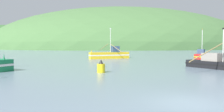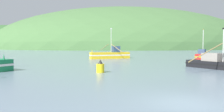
% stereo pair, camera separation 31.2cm
% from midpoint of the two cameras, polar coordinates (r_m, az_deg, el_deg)
% --- Properties ---
extents(ground_plane, '(600.00, 600.00, 0.00)m').
position_cam_midpoint_polar(ground_plane, '(13.08, 18.33, -11.24)').
color(ground_plane, slate).
extents(hill_mid_right, '(120.12, 96.09, 77.69)m').
position_cam_midpoint_polar(hill_mid_right, '(284.70, 12.10, 2.35)').
color(hill_mid_right, '#2D562D').
rests_on(hill_mid_right, ground).
extents(hill_far_center, '(192.33, 153.87, 46.01)m').
position_cam_midpoint_polar(hill_far_center, '(262.37, -21.75, 2.14)').
color(hill_far_center, '#386633').
rests_on(hill_far_center, ground).
extents(hill_mid_left, '(215.96, 172.77, 65.03)m').
position_cam_midpoint_polar(hill_mid_left, '(194.76, 3.39, 2.11)').
color(hill_mid_left, '#47703D').
rests_on(hill_mid_left, ground).
extents(fishing_boat_black, '(13.25, 10.68, 5.22)m').
position_cam_midpoint_polar(fishing_boat_black, '(31.36, 26.84, -1.92)').
color(fishing_boat_black, black).
rests_on(fishing_boat_black, ground).
extents(fishing_boat_red, '(6.74, 7.28, 6.46)m').
position_cam_midpoint_polar(fishing_boat_red, '(51.64, 22.19, 0.06)').
color(fishing_boat_red, red).
rests_on(fishing_boat_red, ground).
extents(fishing_boat_yellow, '(9.10, 13.73, 6.69)m').
position_cam_midpoint_polar(fishing_boat_yellow, '(49.52, -0.19, 0.36)').
color(fishing_boat_yellow, gold).
rests_on(fishing_boat_yellow, ground).
extents(channel_buoy, '(0.89, 0.89, 1.49)m').
position_cam_midpoint_polar(channel_buoy, '(25.15, -2.62, -2.85)').
color(channel_buoy, yellow).
rests_on(channel_buoy, ground).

